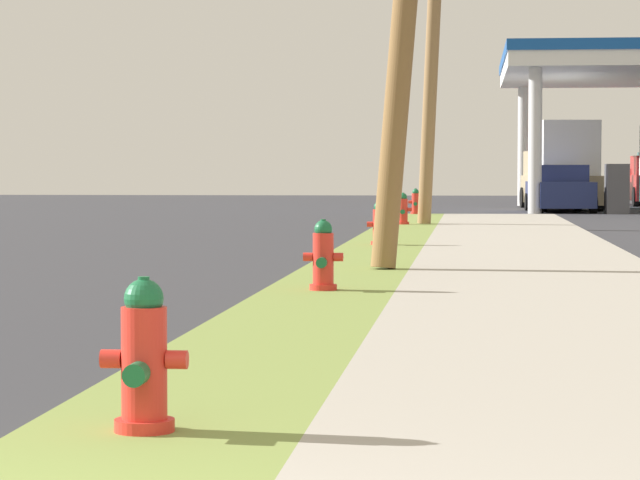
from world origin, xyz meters
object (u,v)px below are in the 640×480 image
(fire_hydrant_second, at_px, (323,259))
(fire_hydrant_nearest, at_px, (144,364))
(fire_hydrant_third, at_px, (379,226))
(fire_hydrant_fifth, at_px, (416,203))
(car_navy_by_near_pump, at_px, (560,190))
(fire_hydrant_fourth, at_px, (403,210))
(truck_tan_at_far_bay, at_px, (561,168))
(utility_pole_background, at_px, (433,24))

(fire_hydrant_second, bearing_deg, fire_hydrant_nearest, -90.08)
(fire_hydrant_second, distance_m, fire_hydrant_third, 9.67)
(fire_hydrant_fifth, height_order, car_navy_by_near_pump, car_navy_by_near_pump)
(fire_hydrant_second, distance_m, fire_hydrant_fourth, 19.45)
(fire_hydrant_nearest, relative_size, fire_hydrant_fourth, 1.00)
(fire_hydrant_third, height_order, truck_tan_at_far_bay, truck_tan_at_far_bay)
(fire_hydrant_nearest, bearing_deg, fire_hydrant_fifth, 90.10)
(fire_hydrant_third, relative_size, car_navy_by_near_pump, 0.16)
(fire_hydrant_fourth, bearing_deg, fire_hydrant_nearest, -89.92)
(fire_hydrant_fifth, xyz_separation_m, utility_pole_background, (0.72, -8.42, 4.36))
(utility_pole_background, bearing_deg, fire_hydrant_second, -91.88)
(fire_hydrant_fourth, distance_m, truck_tan_at_far_bay, 19.37)
(fire_hydrant_nearest, distance_m, fire_hydrant_third, 18.22)
(fire_hydrant_fourth, xyz_separation_m, utility_pole_background, (0.69, 0.11, 4.36))
(fire_hydrant_third, xyz_separation_m, fire_hydrant_fifth, (-0.07, 18.32, 0.00))
(fire_hydrant_nearest, distance_m, fire_hydrant_fourth, 28.00)
(fire_hydrant_fourth, xyz_separation_m, fire_hydrant_fifth, (-0.02, 8.53, 0.00))
(fire_hydrant_third, xyz_separation_m, truck_tan_at_far_bay, (4.71, 28.53, 1.04))
(fire_hydrant_fifth, bearing_deg, fire_hydrant_third, -89.78)
(utility_pole_background, distance_m, car_navy_by_near_pump, 16.34)
(car_navy_by_near_pump, distance_m, truck_tan_at_far_bay, 3.39)
(fire_hydrant_nearest, height_order, utility_pole_background, utility_pole_background)
(fire_hydrant_fifth, bearing_deg, truck_tan_at_far_bay, 64.91)
(fire_hydrant_nearest, distance_m, car_navy_by_near_pump, 43.69)
(fire_hydrant_nearest, relative_size, fire_hydrant_fifth, 1.00)
(fire_hydrant_second, distance_m, utility_pole_background, 20.05)
(fire_hydrant_nearest, relative_size, truck_tan_at_far_bay, 0.11)
(fire_hydrant_third, bearing_deg, truck_tan_at_far_bay, 80.62)
(fire_hydrant_fourth, bearing_deg, fire_hydrant_third, -89.73)
(fire_hydrant_nearest, relative_size, fire_hydrant_second, 1.00)
(utility_pole_background, relative_size, truck_tan_at_far_bay, 1.40)
(fire_hydrant_second, relative_size, car_navy_by_near_pump, 0.16)
(fire_hydrant_third, distance_m, utility_pole_background, 10.83)
(utility_pole_background, bearing_deg, car_navy_by_near_pump, 75.90)
(fire_hydrant_fifth, bearing_deg, fire_hydrant_second, -89.84)
(fire_hydrant_fourth, height_order, fire_hydrant_fifth, same)
(truck_tan_at_far_bay, bearing_deg, fire_hydrant_second, -97.02)
(fire_hydrant_third, bearing_deg, fire_hydrant_nearest, -90.02)
(fire_hydrant_second, bearing_deg, fire_hydrant_fifth, 90.16)
(fire_hydrant_second, distance_m, car_navy_by_near_pump, 35.19)
(fire_hydrant_fifth, height_order, truck_tan_at_far_bay, truck_tan_at_far_bay)
(fire_hydrant_fifth, height_order, utility_pole_background, utility_pole_background)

